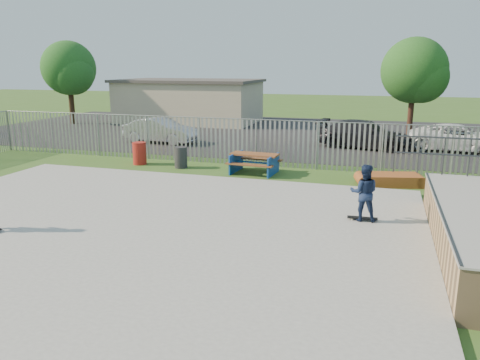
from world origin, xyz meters
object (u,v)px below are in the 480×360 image
(trash_bin_grey, at_px, (181,157))
(car_white, at_px, (458,138))
(trash_bin_red, at_px, (140,153))
(skater_navy, at_px, (364,193))
(car_dark, at_px, (365,134))
(funbox, at_px, (390,180))
(car_silver, at_px, (160,130))
(tree_mid, at_px, (414,71))
(picnic_table, at_px, (254,163))
(tree_left, at_px, (69,68))

(trash_bin_grey, relative_size, car_white, 0.19)
(trash_bin_red, xyz_separation_m, skater_navy, (9.75, -5.49, 0.44))
(trash_bin_red, xyz_separation_m, car_dark, (9.24, 7.07, 0.25))
(trash_bin_grey, distance_m, skater_navy, 9.40)
(funbox, height_order, trash_bin_grey, trash_bin_grey)
(car_silver, bearing_deg, tree_mid, -60.10)
(car_dark, relative_size, tree_mid, 0.84)
(picnic_table, height_order, car_silver, car_silver)
(car_white, relative_size, skater_navy, 3.10)
(funbox, xyz_separation_m, trash_bin_grey, (-8.46, 0.53, 0.25))
(car_white, height_order, tree_left, tree_left)
(trash_bin_grey, relative_size, skater_navy, 0.58)
(trash_bin_grey, height_order, tree_left, tree_left)
(picnic_table, distance_m, car_white, 11.53)
(tree_mid, relative_size, skater_navy, 3.78)
(tree_left, xyz_separation_m, skater_navy, (21.67, -17.13, -3.10))
(car_white, bearing_deg, car_silver, 104.07)
(funbox, distance_m, trash_bin_grey, 8.48)
(trash_bin_red, relative_size, tree_left, 0.16)
(car_silver, bearing_deg, car_white, -77.08)
(car_dark, distance_m, car_white, 4.58)
(tree_mid, bearing_deg, skater_navy, -96.36)
(funbox, relative_size, tree_left, 0.37)
(picnic_table, height_order, trash_bin_red, trash_bin_red)
(funbox, distance_m, skater_navy, 4.93)
(car_dark, distance_m, skater_navy, 12.56)
(car_dark, height_order, skater_navy, skater_navy)
(funbox, height_order, car_silver, car_silver)
(tree_left, bearing_deg, trash_bin_grey, -40.18)
(car_silver, distance_m, car_white, 15.64)
(car_dark, bearing_deg, car_white, -72.90)
(trash_bin_grey, bearing_deg, tree_left, 139.82)
(car_dark, height_order, tree_mid, tree_mid)
(car_dark, bearing_deg, tree_mid, -16.87)
(skater_navy, bearing_deg, funbox, -101.69)
(car_dark, distance_m, tree_mid, 6.03)
(car_silver, height_order, tree_mid, tree_mid)
(funbox, distance_m, trash_bin_red, 10.51)
(trash_bin_red, relative_size, car_dark, 0.20)
(skater_navy, bearing_deg, car_silver, -46.75)
(picnic_table, xyz_separation_m, trash_bin_grey, (-3.25, 0.08, 0.04))
(car_silver, xyz_separation_m, tree_left, (-10.22, 6.14, 3.31))
(car_dark, bearing_deg, picnic_table, 162.59)
(funbox, height_order, car_dark, car_dark)
(tree_left, height_order, tree_mid, tree_left)
(car_dark, relative_size, car_white, 1.03)
(funbox, bearing_deg, car_dark, 85.74)
(car_silver, relative_size, skater_navy, 2.71)
(car_white, bearing_deg, car_dark, 102.51)
(trash_bin_red, xyz_separation_m, car_silver, (-1.71, 5.50, 0.22))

